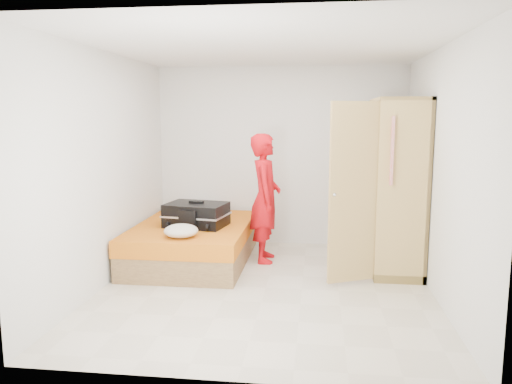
# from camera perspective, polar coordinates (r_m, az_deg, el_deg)

# --- Properties ---
(room) EXTENTS (4.00, 4.02, 2.60)m
(room) POSITION_cam_1_polar(r_m,az_deg,el_deg) (5.36, 1.17, 2.34)
(room) COLOR beige
(room) RESTS_ON ground
(bed) EXTENTS (1.42, 2.02, 0.50)m
(bed) POSITION_cam_1_polar(r_m,az_deg,el_deg) (6.61, -7.18, -5.75)
(bed) COLOR #9A7A46
(bed) RESTS_ON ground
(wardrobe) EXTENTS (1.12, 1.44, 2.10)m
(wardrobe) POSITION_cam_1_polar(r_m,az_deg,el_deg) (6.27, 15.32, 0.19)
(wardrobe) COLOR tan
(wardrobe) RESTS_ON ground
(person) EXTENTS (0.45, 0.64, 1.67)m
(person) POSITION_cam_1_polar(r_m,az_deg,el_deg) (6.48, 1.07, -0.69)
(person) COLOR red
(person) RESTS_ON ground
(suitcase) EXTENTS (0.84, 0.67, 0.32)m
(suitcase) POSITION_cam_1_polar(r_m,az_deg,el_deg) (6.40, -6.83, -2.59)
(suitcase) COLOR black
(suitcase) RESTS_ON bed
(round_cushion) EXTENTS (0.40, 0.40, 0.15)m
(round_cushion) POSITION_cam_1_polar(r_m,az_deg,el_deg) (5.85, -8.57, -4.41)
(round_cushion) COLOR beige
(round_cushion) RESTS_ON bed
(pillow) EXTENTS (0.57, 0.29, 0.10)m
(pillow) POSITION_cam_1_polar(r_m,az_deg,el_deg) (7.38, -6.63, -1.82)
(pillow) COLOR beige
(pillow) RESTS_ON bed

